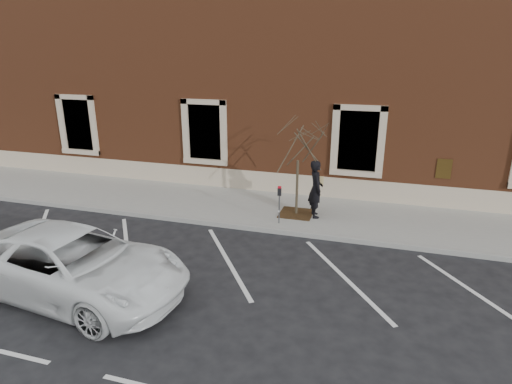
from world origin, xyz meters
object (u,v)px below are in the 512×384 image
(man, at_px, (316,189))
(sapling, at_px, (298,145))
(parking_meter, at_px, (279,198))
(white_truck, at_px, (74,264))

(man, bearing_deg, sapling, 65.71)
(man, relative_size, sapling, 0.57)
(parking_meter, relative_size, white_truck, 0.23)
(sapling, distance_m, white_truck, 7.66)
(man, bearing_deg, parking_meter, 111.75)
(parking_meter, relative_size, sapling, 0.37)
(man, height_order, sapling, sapling)
(sapling, xyz_separation_m, white_truck, (-4.10, -6.21, -1.79))
(man, distance_m, sapling, 1.58)
(man, relative_size, parking_meter, 1.55)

